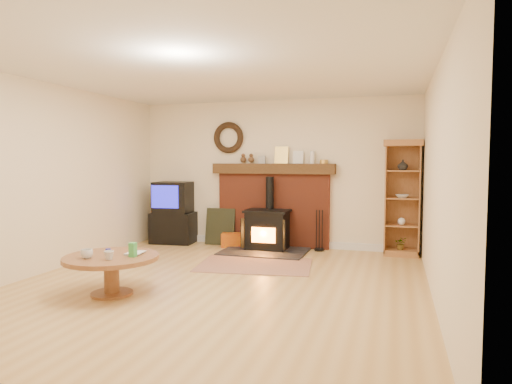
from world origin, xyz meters
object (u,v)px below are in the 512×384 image
(wood_stove, at_px, (267,231))
(tv_unit, at_px, (173,214))
(coffee_table, at_px, (111,263))
(curio_cabinet, at_px, (402,198))

(wood_stove, relative_size, tv_unit, 1.23)
(tv_unit, height_order, coffee_table, tv_unit)
(wood_stove, xyz_separation_m, curio_cabinet, (2.19, 0.28, 0.60))
(wood_stove, xyz_separation_m, tv_unit, (-1.87, 0.20, 0.21))
(wood_stove, relative_size, coffee_table, 1.31)
(coffee_table, bearing_deg, tv_unit, 105.08)
(wood_stove, xyz_separation_m, coffee_table, (-1.01, -3.00, 0.03))
(wood_stove, distance_m, curio_cabinet, 2.28)
(wood_stove, distance_m, tv_unit, 1.89)
(wood_stove, bearing_deg, coffee_table, -108.55)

